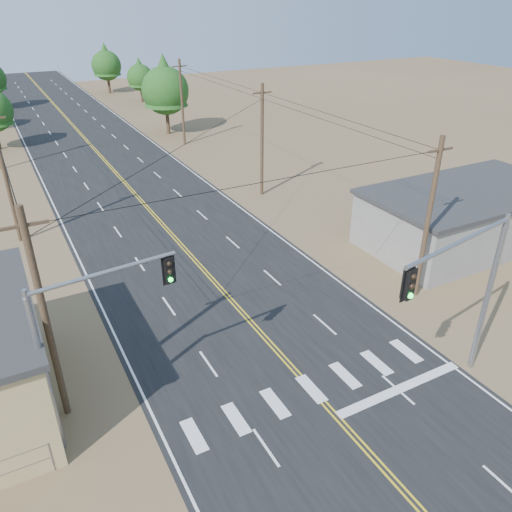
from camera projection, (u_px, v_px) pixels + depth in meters
road at (161, 223)px, 40.91m from camera, size 15.00×200.00×0.02m
building_right at (466, 217)px, 37.02m from camera, size 15.00×8.00×4.00m
utility_pole_left_near at (45, 318)px, 20.10m from camera, size 1.80×0.30×10.00m
utility_pole_left_mid at (5, 176)px, 35.69m from camera, size 1.80×0.30×10.00m
utility_pole_right_near at (428, 219)px, 28.89m from camera, size 1.80×0.30×10.00m
utility_pole_right_mid at (262, 140)px, 44.48m from camera, size 1.80×0.30×10.00m
utility_pole_right_far at (182, 102)px, 60.06m from camera, size 1.80×0.30×10.00m
signal_mast_left at (83, 334)px, 19.13m from camera, size 5.80×0.85×7.68m
signal_mast_right at (470, 283)px, 21.45m from camera, size 7.10×1.62×8.35m
tree_right_near at (165, 86)px, 64.15m from camera, size 6.08×6.08×10.14m
tree_right_mid at (140, 75)px, 84.80m from camera, size 4.40×4.40×7.33m
tree_right_far at (106, 62)px, 92.01m from camera, size 5.33×5.33×8.89m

